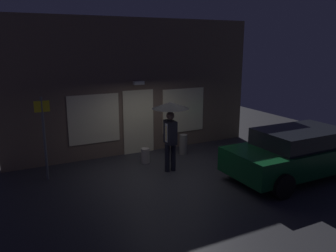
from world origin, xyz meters
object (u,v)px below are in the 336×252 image
object	(u,v)px
street_sign_post	(44,134)
sidewalk_bollard_2	(183,144)
parked_car	(299,152)
person_with_umbrella	(170,118)
sidewalk_bollard	(145,156)

from	to	relation	value
street_sign_post	sidewalk_bollard_2	world-z (taller)	street_sign_post
parked_car	sidewalk_bollard_2	xyz separation A→B (m)	(-1.94, 3.25, -0.38)
parked_car	person_with_umbrella	bearing A→B (deg)	146.84
person_with_umbrella	street_sign_post	world-z (taller)	street_sign_post
parked_car	sidewalk_bollard_2	distance (m)	3.81
street_sign_post	person_with_umbrella	bearing A→B (deg)	-15.55
sidewalk_bollard	street_sign_post	bearing A→B (deg)	-178.76
parked_car	sidewalk_bollard_2	bearing A→B (deg)	120.98
street_sign_post	sidewalk_bollard	xyz separation A→B (m)	(2.99, 0.06, -1.09)
sidewalk_bollard	sidewalk_bollard_2	xyz separation A→B (m)	(1.52, 0.23, 0.11)
sidewalk_bollard	person_with_umbrella	bearing A→B (deg)	-69.23
street_sign_post	sidewalk_bollard	distance (m)	3.19
person_with_umbrella	street_sign_post	distance (m)	3.52
street_sign_post	sidewalk_bollard_2	xyz separation A→B (m)	(4.52, 0.29, -0.98)
sidewalk_bollard	parked_car	bearing A→B (deg)	-41.15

